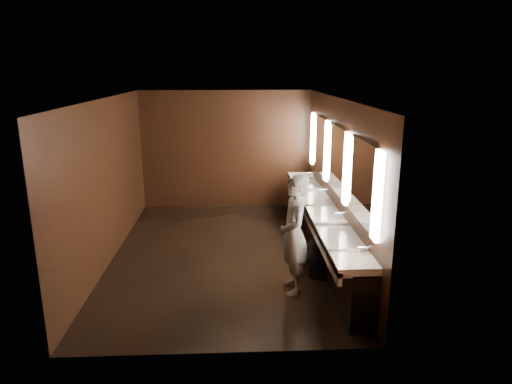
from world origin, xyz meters
TOP-DOWN VIEW (x-y plane):
  - floor at (0.00, 0.00)m, footprint 6.00×6.00m
  - ceiling at (0.00, 0.00)m, footprint 4.00×6.00m
  - wall_back at (0.00, 3.00)m, footprint 4.00×0.02m
  - wall_front at (0.00, -3.00)m, footprint 4.00×0.02m
  - wall_left at (-2.00, 0.00)m, footprint 0.02×6.00m
  - wall_right at (2.00, 0.00)m, footprint 0.02×6.00m
  - sink_counter at (1.79, 0.00)m, footprint 0.55×5.40m
  - mirror_band at (1.98, -0.00)m, footprint 0.06×5.03m
  - person at (1.07, -1.46)m, footprint 0.47×0.68m
  - trash_bin at (1.58, -0.97)m, footprint 0.48×0.48m

SIDE VIEW (x-z plane):
  - floor at x=0.00m, z-range 0.00..0.00m
  - trash_bin at x=1.58m, z-range 0.00..0.59m
  - sink_counter at x=1.79m, z-range -0.01..1.00m
  - person at x=1.07m, z-range 0.00..1.81m
  - wall_back at x=0.00m, z-range 0.00..2.80m
  - wall_front at x=0.00m, z-range 0.00..2.80m
  - wall_left at x=-2.00m, z-range 0.00..2.80m
  - wall_right at x=2.00m, z-range 0.00..2.80m
  - mirror_band at x=1.98m, z-range 1.17..2.32m
  - ceiling at x=0.00m, z-range 2.79..2.81m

